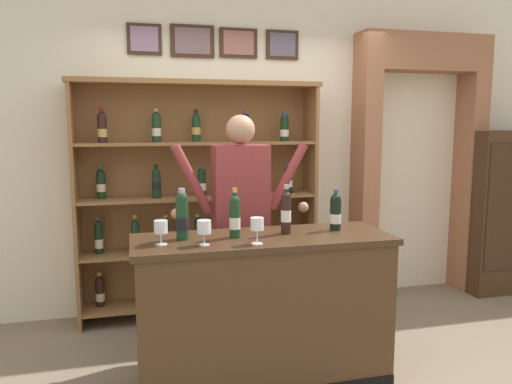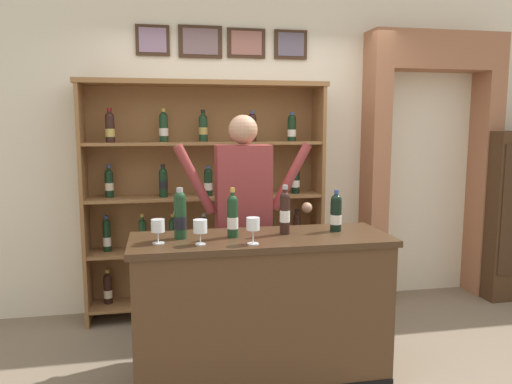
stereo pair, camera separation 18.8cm
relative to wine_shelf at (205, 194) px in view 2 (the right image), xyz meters
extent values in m
cube|color=#7A6B56|center=(0.42, -1.29, -1.09)|extent=(14.00, 14.00, 0.02)
cube|color=beige|center=(0.42, 0.24, 0.68)|extent=(12.00, 0.16, 3.52)
cube|color=#382316|center=(-0.42, 0.14, 1.32)|extent=(0.29, 0.02, 0.26)
cube|color=gray|center=(-0.42, 0.13, 1.32)|extent=(0.23, 0.01, 0.20)
cube|color=#382316|center=(-0.01, 0.14, 1.32)|extent=(0.38, 0.02, 0.27)
cube|color=#6A5357|center=(-0.01, 0.13, 1.32)|extent=(0.30, 0.01, 0.22)
cube|color=#382316|center=(0.39, 0.14, 1.32)|extent=(0.34, 0.02, 0.26)
cube|color=#8B574C|center=(0.39, 0.13, 1.32)|extent=(0.27, 0.01, 0.20)
cube|color=#382316|center=(0.80, 0.14, 1.32)|extent=(0.30, 0.02, 0.26)
cube|color=#574E5F|center=(0.80, 0.13, 1.32)|extent=(0.24, 0.01, 0.20)
cube|color=olive|center=(-1.01, -0.04, -0.05)|extent=(0.03, 0.35, 2.05)
cube|color=olive|center=(1.01, -0.04, -0.05)|extent=(0.03, 0.35, 2.05)
cube|color=olive|center=(0.00, 0.12, -0.05)|extent=(2.06, 0.02, 2.05)
cube|color=olive|center=(0.00, -0.04, -0.95)|extent=(2.00, 0.33, 0.03)
cylinder|color=black|center=(-0.86, -0.01, -0.83)|extent=(0.07, 0.07, 0.22)
sphere|color=black|center=(-0.86, -0.01, -0.71)|extent=(0.07, 0.07, 0.07)
cylinder|color=black|center=(-0.86, -0.01, -0.68)|extent=(0.03, 0.03, 0.08)
cylinder|color=#B79338|center=(-0.86, -0.01, -0.65)|extent=(0.04, 0.04, 0.03)
cylinder|color=beige|center=(-0.86, -0.01, -0.85)|extent=(0.07, 0.07, 0.07)
cylinder|color=black|center=(-0.51, -0.01, -0.83)|extent=(0.07, 0.07, 0.21)
sphere|color=black|center=(-0.51, -0.01, -0.71)|extent=(0.07, 0.07, 0.07)
cylinder|color=black|center=(-0.51, -0.01, -0.69)|extent=(0.03, 0.03, 0.07)
cylinder|color=#B79338|center=(-0.51, -0.01, -0.66)|extent=(0.04, 0.04, 0.03)
cylinder|color=tan|center=(-0.51, -0.01, -0.83)|extent=(0.07, 0.07, 0.07)
cylinder|color=#19381E|center=(-0.15, -0.02, -0.83)|extent=(0.07, 0.07, 0.22)
sphere|color=#19381E|center=(-0.15, -0.02, -0.71)|extent=(0.07, 0.07, 0.07)
cylinder|color=#19381E|center=(-0.15, -0.02, -0.68)|extent=(0.03, 0.03, 0.08)
cylinder|color=maroon|center=(-0.15, -0.02, -0.64)|extent=(0.04, 0.04, 0.03)
cylinder|color=silver|center=(-0.15, -0.02, -0.82)|extent=(0.07, 0.07, 0.07)
cylinder|color=#19381E|center=(0.18, -0.03, -0.83)|extent=(0.07, 0.07, 0.20)
sphere|color=#19381E|center=(0.18, -0.03, -0.73)|extent=(0.07, 0.07, 0.07)
cylinder|color=#19381E|center=(0.18, -0.03, -0.70)|extent=(0.03, 0.03, 0.06)
cylinder|color=#99999E|center=(0.18, -0.03, -0.68)|extent=(0.03, 0.03, 0.03)
cylinder|color=tan|center=(0.18, -0.03, -0.83)|extent=(0.07, 0.07, 0.07)
cylinder|color=#19381E|center=(0.52, -0.05, -0.83)|extent=(0.07, 0.07, 0.22)
sphere|color=#19381E|center=(0.52, -0.05, -0.71)|extent=(0.07, 0.07, 0.07)
cylinder|color=#19381E|center=(0.52, -0.05, -0.68)|extent=(0.03, 0.03, 0.08)
cylinder|color=black|center=(0.52, -0.05, -0.65)|extent=(0.03, 0.03, 0.03)
cylinder|color=black|center=(0.52, -0.05, -0.82)|extent=(0.07, 0.07, 0.07)
cylinder|color=black|center=(0.80, -0.08, -0.83)|extent=(0.07, 0.07, 0.20)
sphere|color=black|center=(0.80, -0.08, -0.73)|extent=(0.07, 0.07, 0.07)
cylinder|color=black|center=(0.80, -0.08, -0.70)|extent=(0.03, 0.03, 0.07)
cylinder|color=maroon|center=(0.80, -0.08, -0.67)|extent=(0.03, 0.03, 0.03)
cylinder|color=silver|center=(0.80, -0.08, -0.84)|extent=(0.07, 0.07, 0.07)
cube|color=olive|center=(0.00, -0.04, -0.48)|extent=(2.00, 0.33, 0.02)
cylinder|color=black|center=(-0.85, -0.02, -0.35)|extent=(0.07, 0.07, 0.24)
sphere|color=black|center=(-0.85, -0.02, -0.22)|extent=(0.06, 0.06, 0.06)
cylinder|color=black|center=(-0.85, -0.02, -0.20)|extent=(0.03, 0.03, 0.07)
cylinder|color=navy|center=(-0.85, -0.02, -0.17)|extent=(0.03, 0.03, 0.03)
cylinder|color=silver|center=(-0.85, -0.02, -0.39)|extent=(0.07, 0.07, 0.08)
cylinder|color=#19381E|center=(-0.55, -0.06, -0.35)|extent=(0.07, 0.07, 0.24)
sphere|color=#19381E|center=(-0.55, -0.06, -0.23)|extent=(0.06, 0.06, 0.06)
cylinder|color=#19381E|center=(-0.55, -0.06, -0.19)|extent=(0.03, 0.03, 0.08)
cylinder|color=#B79338|center=(-0.55, -0.06, -0.16)|extent=(0.03, 0.03, 0.03)
cylinder|color=silver|center=(-0.55, -0.06, -0.38)|extent=(0.07, 0.07, 0.08)
cylinder|color=#19381E|center=(-0.29, -0.04, -0.35)|extent=(0.07, 0.07, 0.23)
sphere|color=#19381E|center=(-0.29, -0.04, -0.23)|extent=(0.06, 0.06, 0.06)
cylinder|color=#19381E|center=(-0.29, -0.04, -0.20)|extent=(0.03, 0.03, 0.08)
cylinder|color=#B79338|center=(-0.29, -0.04, -0.17)|extent=(0.04, 0.04, 0.03)
cylinder|color=beige|center=(-0.29, -0.04, -0.37)|extent=(0.07, 0.07, 0.07)
cylinder|color=black|center=(-0.02, -0.05, -0.36)|extent=(0.07, 0.07, 0.23)
sphere|color=black|center=(-0.02, -0.05, -0.24)|extent=(0.06, 0.06, 0.06)
cylinder|color=black|center=(-0.02, -0.05, -0.21)|extent=(0.03, 0.03, 0.08)
cylinder|color=#99999E|center=(-0.02, -0.05, -0.18)|extent=(0.03, 0.03, 0.03)
cylinder|color=black|center=(-0.02, -0.05, -0.36)|extent=(0.07, 0.07, 0.07)
cylinder|color=black|center=(0.31, -0.07, -0.35)|extent=(0.07, 0.07, 0.24)
sphere|color=black|center=(0.31, -0.07, -0.23)|extent=(0.06, 0.06, 0.06)
cylinder|color=black|center=(0.31, -0.07, -0.19)|extent=(0.03, 0.03, 0.08)
cylinder|color=navy|center=(0.31, -0.07, -0.16)|extent=(0.03, 0.03, 0.03)
cylinder|color=silver|center=(0.31, -0.07, -0.36)|extent=(0.07, 0.07, 0.08)
cylinder|color=black|center=(0.58, -0.04, -0.35)|extent=(0.07, 0.07, 0.25)
sphere|color=black|center=(0.58, -0.04, -0.22)|extent=(0.06, 0.06, 0.06)
cylinder|color=black|center=(0.58, -0.04, -0.20)|extent=(0.03, 0.03, 0.06)
cylinder|color=maroon|center=(0.58, -0.04, -0.18)|extent=(0.03, 0.03, 0.03)
cylinder|color=beige|center=(0.58, -0.04, -0.35)|extent=(0.07, 0.07, 0.08)
cylinder|color=black|center=(0.82, -0.08, -0.35)|extent=(0.07, 0.07, 0.24)
sphere|color=black|center=(0.82, -0.08, -0.22)|extent=(0.06, 0.06, 0.06)
cylinder|color=black|center=(0.82, -0.08, -0.19)|extent=(0.03, 0.03, 0.07)
cylinder|color=black|center=(0.82, -0.08, -0.16)|extent=(0.03, 0.03, 0.03)
cylinder|color=black|center=(0.82, -0.08, -0.35)|extent=(0.07, 0.07, 0.08)
cube|color=olive|center=(0.00, -0.04, -0.02)|extent=(2.00, 0.33, 0.02)
cylinder|color=black|center=(-0.81, -0.01, 0.09)|extent=(0.07, 0.07, 0.20)
sphere|color=black|center=(-0.81, -0.01, 0.20)|extent=(0.07, 0.07, 0.07)
cylinder|color=black|center=(-0.81, -0.01, 0.23)|extent=(0.03, 0.03, 0.08)
cylinder|color=navy|center=(-0.81, -0.01, 0.26)|extent=(0.03, 0.03, 0.03)
cylinder|color=beige|center=(-0.81, -0.01, 0.09)|extent=(0.07, 0.07, 0.06)
cylinder|color=black|center=(-0.36, -0.08, 0.10)|extent=(0.07, 0.07, 0.20)
sphere|color=black|center=(-0.36, -0.08, 0.20)|extent=(0.07, 0.07, 0.07)
cylinder|color=black|center=(-0.36, -0.08, 0.23)|extent=(0.03, 0.03, 0.07)
cylinder|color=black|center=(-0.36, -0.08, 0.26)|extent=(0.04, 0.04, 0.03)
cylinder|color=black|center=(-0.36, -0.08, 0.10)|extent=(0.07, 0.07, 0.07)
cylinder|color=black|center=(0.02, -0.07, 0.09)|extent=(0.07, 0.07, 0.20)
sphere|color=black|center=(0.02, -0.07, 0.20)|extent=(0.07, 0.07, 0.07)
cylinder|color=black|center=(0.02, -0.07, 0.22)|extent=(0.03, 0.03, 0.06)
cylinder|color=navy|center=(0.02, -0.07, 0.24)|extent=(0.04, 0.04, 0.03)
cylinder|color=silver|center=(0.02, -0.07, 0.08)|extent=(0.07, 0.07, 0.06)
cylinder|color=black|center=(0.38, -0.05, 0.09)|extent=(0.07, 0.07, 0.19)
sphere|color=black|center=(0.38, -0.05, 0.19)|extent=(0.07, 0.07, 0.07)
cylinder|color=black|center=(0.38, -0.05, 0.23)|extent=(0.03, 0.03, 0.07)
cylinder|color=#B79338|center=(0.38, -0.05, 0.25)|extent=(0.04, 0.04, 0.03)
cylinder|color=black|center=(0.38, -0.05, 0.08)|extent=(0.07, 0.07, 0.06)
cylinder|color=black|center=(0.80, -0.08, 0.09)|extent=(0.07, 0.07, 0.20)
sphere|color=black|center=(0.80, -0.08, 0.20)|extent=(0.07, 0.07, 0.07)
cylinder|color=black|center=(0.80, -0.08, 0.23)|extent=(0.03, 0.03, 0.08)
cylinder|color=navy|center=(0.80, -0.08, 0.26)|extent=(0.03, 0.03, 0.03)
cylinder|color=silver|center=(0.80, -0.08, 0.08)|extent=(0.07, 0.07, 0.06)
cube|color=olive|center=(0.00, -0.04, 0.45)|extent=(2.00, 0.33, 0.02)
cylinder|color=black|center=(-0.78, -0.08, 0.56)|extent=(0.07, 0.07, 0.20)
sphere|color=black|center=(-0.78, -0.08, 0.67)|extent=(0.07, 0.07, 0.07)
cylinder|color=black|center=(-0.78, -0.08, 0.70)|extent=(0.03, 0.03, 0.07)
cylinder|color=maroon|center=(-0.78, -0.08, 0.73)|extent=(0.04, 0.04, 0.03)
cylinder|color=tan|center=(-0.78, -0.08, 0.54)|extent=(0.08, 0.08, 0.07)
cylinder|color=#19381E|center=(-0.35, -0.02, 0.56)|extent=(0.07, 0.07, 0.20)
sphere|color=#19381E|center=(-0.35, -0.02, 0.67)|extent=(0.07, 0.07, 0.07)
cylinder|color=#19381E|center=(-0.35, -0.02, 0.70)|extent=(0.03, 0.03, 0.07)
cylinder|color=#B79338|center=(-0.35, -0.02, 0.73)|extent=(0.03, 0.03, 0.03)
cylinder|color=silver|center=(-0.35, -0.02, 0.54)|extent=(0.08, 0.08, 0.07)
cylinder|color=#19381E|center=(-0.01, -0.01, 0.55)|extent=(0.07, 0.07, 0.19)
sphere|color=#19381E|center=(-0.01, -0.01, 0.66)|extent=(0.07, 0.07, 0.07)
cylinder|color=#19381E|center=(-0.01, -0.01, 0.69)|extent=(0.03, 0.03, 0.08)
cylinder|color=black|center=(-0.01, -0.01, 0.72)|extent=(0.04, 0.04, 0.03)
cylinder|color=tan|center=(-0.01, -0.01, 0.55)|extent=(0.08, 0.08, 0.06)
cylinder|color=black|center=(0.40, -0.08, 0.56)|extent=(0.07, 0.07, 0.20)
sphere|color=black|center=(0.40, -0.08, 0.66)|extent=(0.07, 0.07, 0.07)
cylinder|color=black|center=(0.40, -0.08, 0.69)|extent=(0.03, 0.03, 0.06)
cylinder|color=navy|center=(0.40, -0.08, 0.71)|extent=(0.03, 0.03, 0.03)
cylinder|color=beige|center=(0.40, -0.08, 0.57)|extent=(0.08, 0.08, 0.06)
cylinder|color=black|center=(0.76, -0.06, 0.56)|extent=(0.07, 0.07, 0.19)
sphere|color=black|center=(0.76, -0.06, 0.66)|extent=(0.07, 0.07, 0.07)
cylinder|color=black|center=(0.76, -0.06, 0.68)|extent=(0.03, 0.03, 0.06)
cylinder|color=navy|center=(0.76, -0.06, 0.70)|extent=(0.04, 0.04, 0.03)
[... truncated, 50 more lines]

